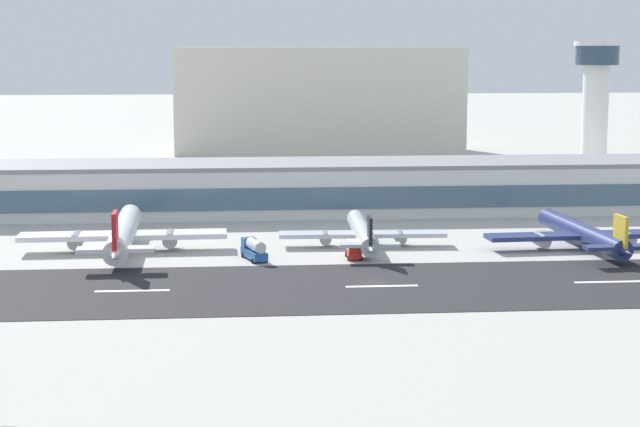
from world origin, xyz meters
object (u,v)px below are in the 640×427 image
service_box_truck_0 (354,249)px  terminal_building (332,187)px  control_tower (595,102)px  airliner_black_tail_gate_1 (363,233)px  service_fuel_truck_1 (254,249)px  airliner_gold_tail_gate_2 (585,235)px  airliner_red_tail_gate_0 (123,234)px  distant_hotel_block (319,100)px

service_box_truck_0 → terminal_building: bearing=178.9°
control_tower → airliner_black_tail_gate_1: bearing=-132.6°
airliner_black_tail_gate_1 → service_fuel_truck_1: size_ratio=4.50×
airliner_gold_tail_gate_2 → service_box_truck_0: bearing=92.9°
airliner_red_tail_gate_0 → service_box_truck_0: (43.25, -10.40, -1.58)m
terminal_building → airliner_gold_tail_gate_2: terminal_building is taller
airliner_red_tail_gate_0 → airliner_black_tail_gate_1: size_ratio=1.26×
distant_hotel_block → service_fuel_truck_1: bearing=-98.2°
control_tower → airliner_red_tail_gate_0: control_tower is taller
service_box_truck_0 → control_tower: bearing=140.4°
distant_hotel_block → airliner_red_tail_gate_0: bearing=-105.7°
control_tower → terminal_building: bearing=-155.4°
airliner_red_tail_gate_0 → airliner_gold_tail_gate_2: 89.16m
service_box_truck_0 → airliner_red_tail_gate_0: bearing=-103.2°
control_tower → distant_hotel_block: control_tower is taller
control_tower → distant_hotel_block: 128.90m
airliner_red_tail_gate_0 → airliner_black_tail_gate_1: 46.42m
service_fuel_truck_1 → airliner_gold_tail_gate_2: bearing=-102.1°
distant_hotel_block → airliner_gold_tail_gate_2: 200.52m
control_tower → airliner_red_tail_gate_0: 145.85m
airliner_gold_tail_gate_2 → service_fuel_truck_1: bearing=90.8°
terminal_building → service_fuel_truck_1: terminal_building is taller
distant_hotel_block → service_box_truck_0: bearing=-93.0°
airliner_red_tail_gate_0 → airliner_black_tail_gate_1: (46.40, 1.21, -0.70)m
airliner_black_tail_gate_1 → airliner_gold_tail_gate_2: size_ratio=0.91×
airliner_red_tail_gate_0 → service_fuel_truck_1: (24.79, -10.16, -1.34)m
terminal_building → airliner_red_tail_gate_0: size_ratio=3.91×
terminal_building → control_tower: bearing=24.6°
control_tower → service_box_truck_0: control_tower is taller
airliner_black_tail_gate_1 → airliner_gold_tail_gate_2: (42.62, -6.28, 0.26)m
control_tower → airliner_red_tail_gate_0: bearing=-145.9°
terminal_building → airliner_gold_tail_gate_2: 68.13m
airliner_red_tail_gate_0 → service_fuel_truck_1: airliner_red_tail_gate_0 is taller
airliner_red_tail_gate_0 → terminal_building: bearing=-45.2°
control_tower → service_fuel_truck_1: bearing=-136.2°
distant_hotel_block → service_fuel_truck_1: distant_hotel_block is taller
terminal_building → service_box_truck_0: 57.11m
distant_hotel_block → airliner_black_tail_gate_1: distant_hotel_block is taller
service_box_truck_0 → service_fuel_truck_1: bearing=-90.4°
airliner_gold_tail_gate_2 → service_fuel_truck_1: size_ratio=4.94×
airliner_black_tail_gate_1 → terminal_building: bearing=4.4°
airliner_black_tail_gate_1 → airliner_gold_tail_gate_2: bearing=-96.2°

